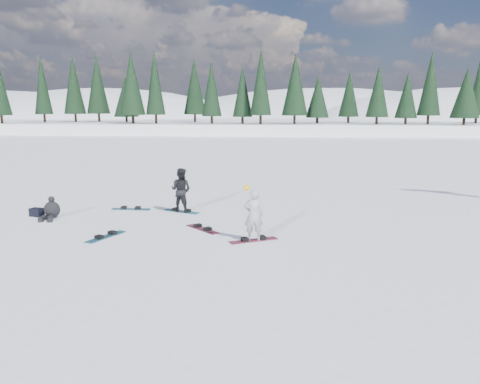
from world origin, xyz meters
name	(u,v)px	position (x,y,z in m)	size (l,w,h in m)	color
ground	(209,230)	(0.00, 0.00, 0.00)	(420.00, 420.00, 0.00)	white
alpine_backdrop	(250,148)	(-11.72, 189.17, -13.97)	(412.50, 227.00, 53.20)	white
snowboarder_woman	(253,215)	(1.53, -1.17, 0.80)	(0.63, 0.47, 1.72)	#AFAFB4
snowboarder_man	(181,190)	(-1.45, 2.48, 0.84)	(0.82, 0.64, 1.68)	black
seated_rider	(51,210)	(-5.86, 1.04, 0.31)	(0.67, 1.00, 0.80)	black
gear_bag	(37,212)	(-6.56, 1.29, 0.15)	(0.45, 0.30, 0.30)	black
snowboard_woman	(253,240)	(1.53, -1.17, 0.01)	(1.50, 0.28, 0.03)	maroon
snowboard_man	(181,211)	(-1.45, 2.48, 0.01)	(1.50, 0.28, 0.03)	#186884
snowboard_loose_c	(131,209)	(-3.49, 2.69, 0.01)	(1.50, 0.28, 0.03)	#1B6B94
snowboard_loose_a	(106,237)	(-3.01, -1.18, 0.01)	(1.50, 0.28, 0.03)	#165D79
snowboard_loose_b	(203,229)	(-0.20, -0.01, 0.01)	(1.50, 0.28, 0.03)	maroon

